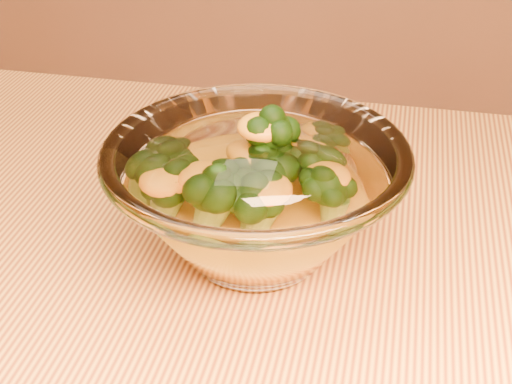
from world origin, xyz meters
TOP-DOWN VIEW (x-y plane):
  - glass_bowl at (0.01, 0.12)m, footprint 0.21×0.21m
  - cheese_sauce at (0.01, 0.12)m, footprint 0.11×0.11m
  - broccoli_heap at (0.00, 0.12)m, footprint 0.15×0.14m

SIDE VIEW (x-z plane):
  - cheese_sauce at x=0.01m, z-range 0.76..0.80m
  - glass_bowl at x=0.01m, z-range 0.75..0.85m
  - broccoli_heap at x=0.00m, z-range 0.77..0.85m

